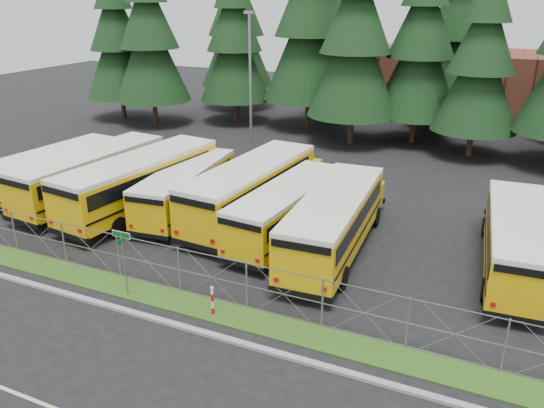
{
  "coord_description": "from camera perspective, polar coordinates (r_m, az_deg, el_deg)",
  "views": [
    {
      "loc": [
        9.96,
        -16.45,
        11.2
      ],
      "look_at": [
        0.81,
        4.0,
        2.29
      ],
      "focal_mm": 35.0,
      "sensor_mm": 36.0,
      "label": 1
    }
  ],
  "objects": [
    {
      "name": "street_sign",
      "position": [
        21.23,
        -15.74,
        -4.77
      ],
      "size": [
        0.84,
        0.55,
        2.81
      ],
      "color": "gray",
      "rests_on": "ground"
    },
    {
      "name": "conifer_5",
      "position": [
        43.47,
        15.72,
        15.83
      ],
      "size": [
        6.65,
        6.65,
        14.7
      ],
      "primitive_type": null,
      "color": "black",
      "rests_on": "ground"
    },
    {
      "name": "conifer_11",
      "position": [
        52.91,
        8.11,
        18.73
      ],
      "size": [
        7.83,
        7.83,
        17.32
      ],
      "primitive_type": null,
      "color": "black",
      "rests_on": "ground"
    },
    {
      "name": "light_standard",
      "position": [
        38.16,
        -2.34,
        13.08
      ],
      "size": [
        0.7,
        0.35,
        10.14
      ],
      "color": "gray",
      "rests_on": "ground"
    },
    {
      "name": "curb",
      "position": [
        20.04,
        -10.72,
        -12.53
      ],
      "size": [
        50.0,
        0.25,
        0.12
      ],
      "primitive_type": "cube",
      "color": "gray",
      "rests_on": "ground"
    },
    {
      "name": "bus_east",
      "position": [
        24.86,
        24.75,
        -3.75
      ],
      "size": [
        3.1,
        10.56,
        2.73
      ],
      "primitive_type": null,
      "rotation": [
        0.0,
        0.0,
        0.06
      ],
      "color": "#D5A206",
      "rests_on": "ground"
    },
    {
      "name": "bus_6",
      "position": [
        24.45,
        6.92,
        -1.96
      ],
      "size": [
        3.13,
        11.27,
        2.93
      ],
      "primitive_type": null,
      "rotation": [
        0.0,
        0.0,
        0.04
      ],
      "color": "#D5A206",
      "rests_on": "ground"
    },
    {
      "name": "conifer_10",
      "position": [
        56.07,
        -3.88,
        18.45
      ],
      "size": [
        7.31,
        7.31,
        16.17
      ],
      "primitive_type": null,
      "color": "black",
      "rests_on": "ground"
    },
    {
      "name": "conifer_2",
      "position": [
        49.46,
        -4.07,
        16.91
      ],
      "size": [
        6.45,
        6.45,
        14.27
      ],
      "primitive_type": null,
      "color": "black",
      "rests_on": "ground"
    },
    {
      "name": "bus_0",
      "position": [
        34.59,
        -21.9,
        3.45
      ],
      "size": [
        3.38,
        10.1,
        2.6
      ],
      "primitive_type": null,
      "rotation": [
        0.0,
        0.0,
        -0.11
      ],
      "color": "#D5A206",
      "rests_on": "ground"
    },
    {
      "name": "conifer_0",
      "position": [
        52.94,
        -16.35,
        16.36
      ],
      "size": [
        6.38,
        6.38,
        14.1
      ],
      "primitive_type": null,
      "color": "black",
      "rests_on": "ground"
    },
    {
      "name": "bus_5",
      "position": [
        25.99,
        2.07,
        -0.63
      ],
      "size": [
        3.33,
        10.37,
        2.67
      ],
      "primitive_type": null,
      "rotation": [
        0.0,
        0.0,
        -0.09
      ],
      "color": "#D5A206",
      "rests_on": "ground"
    },
    {
      "name": "bus_3",
      "position": [
        29.27,
        -8.89,
        1.62
      ],
      "size": [
        3.32,
        10.04,
        2.58
      ],
      "primitive_type": null,
      "rotation": [
        0.0,
        0.0,
        0.1
      ],
      "color": "#D5A206",
      "rests_on": "ground"
    },
    {
      "name": "grass_verge",
      "position": [
        21.01,
        -8.54,
        -10.71
      ],
      "size": [
        50.0,
        1.4,
        0.06
      ],
      "primitive_type": "cube",
      "color": "#254B15",
      "rests_on": "ground"
    },
    {
      "name": "bus_4",
      "position": [
        28.02,
        -1.87,
        1.48
      ],
      "size": [
        3.7,
        11.87,
        3.06
      ],
      "primitive_type": null,
      "rotation": [
        0.0,
        0.0,
        -0.08
      ],
      "color": "#D5A206",
      "rests_on": "ground"
    },
    {
      "name": "chainlink_fence",
      "position": [
        21.02,
        -7.66,
        -7.56
      ],
      "size": [
        44.0,
        0.1,
        2.0
      ],
      "primitive_type": null,
      "color": "gray",
      "rests_on": "ground"
    },
    {
      "name": "bus_1",
      "position": [
        32.03,
        -18.29,
        2.91
      ],
      "size": [
        3.7,
        11.56,
        2.98
      ],
      "primitive_type": null,
      "rotation": [
        0.0,
        0.0,
        -0.09
      ],
      "color": "#D5A206",
      "rests_on": "ground"
    },
    {
      "name": "conifer_6",
      "position": [
        40.81,
        21.57,
        13.87
      ],
      "size": [
        6.04,
        6.04,
        13.36
      ],
      "primitive_type": null,
      "color": "black",
      "rests_on": "ground"
    },
    {
      "name": "conifer_1",
      "position": [
        49.66,
        -13.07,
        16.84
      ],
      "size": [
        6.75,
        6.75,
        14.93
      ],
      "primitive_type": null,
      "color": "black",
      "rests_on": "ground"
    },
    {
      "name": "bus_2",
      "position": [
        29.81,
        -13.34,
        2.2
      ],
      "size": [
        4.25,
        12.13,
        3.11
      ],
      "primitive_type": null,
      "rotation": [
        0.0,
        0.0,
        -0.12
      ],
      "color": "#D5A206",
      "rests_on": "ground"
    },
    {
      "name": "striped_bollard",
      "position": [
        20.09,
        -6.42,
        -10.32
      ],
      "size": [
        0.11,
        0.11,
        1.2
      ],
      "primitive_type": "cylinder",
      "color": "#B20C0C",
      "rests_on": "ground"
    },
    {
      "name": "brick_building",
      "position": [
        57.18,
        20.36,
        12.13
      ],
      "size": [
        22.0,
        10.0,
        6.0
      ],
      "primitive_type": "cube",
      "color": "brown",
      "rests_on": "ground"
    },
    {
      "name": "ground",
      "position": [
        22.25,
        -6.19,
        -8.68
      ],
      "size": [
        120.0,
        120.0,
        0.0
      ],
      "primitive_type": "plane",
      "color": "black",
      "rests_on": "ground"
    },
    {
      "name": "conifer_3",
      "position": [
        47.25,
        4.11,
        18.57
      ],
      "size": [
        7.85,
        7.85,
        17.35
      ],
      "primitive_type": null,
      "color": "black",
      "rests_on": "ground"
    },
    {
      "name": "conifer_12",
      "position": [
        49.4,
        19.68,
        17.29
      ],
      "size": [
        7.63,
        7.63,
        16.87
      ],
      "primitive_type": null,
      "color": "black",
      "rests_on": "ground"
    },
    {
      "name": "conifer_4",
      "position": [
        42.1,
        8.96,
        16.76
      ],
      "size": [
        7.03,
        7.03,
        15.55
      ],
      "primitive_type": null,
      "color": "black",
      "rests_on": "ground"
    }
  ]
}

